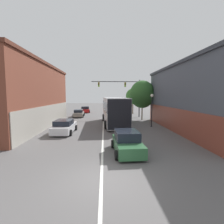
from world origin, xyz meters
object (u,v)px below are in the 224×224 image
at_px(street_tree_far, 133,96).
at_px(traffic_signal_gantry, 125,90).
at_px(parked_car_left_near, 79,113).
at_px(street_tree_near, 142,94).
at_px(parked_car_left_far, 85,110).
at_px(hatchback_foreground, 127,143).
at_px(bus, 114,109).
at_px(parked_car_left_mid, 64,127).
at_px(street_lamp, 152,105).

bearing_deg(street_tree_far, traffic_signal_gantry, -113.40).
distance_m(parked_car_left_near, street_tree_near, 12.02).
xyz_separation_m(parked_car_left_near, parked_car_left_far, (0.32, 7.66, 0.02)).
bearing_deg(parked_car_left_near, street_tree_far, -70.08).
relative_size(hatchback_foreground, street_tree_far, 0.75).
xyz_separation_m(bus, parked_car_left_far, (-5.64, 16.32, -1.34)).
distance_m(parked_car_left_mid, street_tree_near, 14.03).
bearing_deg(parked_car_left_far, street_lamp, -156.31).
relative_size(traffic_signal_gantry, street_tree_far, 1.62).
relative_size(traffic_signal_gantry, street_lamp, 2.13).
bearing_deg(bus, hatchback_foreground, 178.34).
distance_m(bus, parked_car_left_far, 17.32).
distance_m(bus, street_lamp, 4.94).
bearing_deg(bus, traffic_signal_gantry, -19.34).
bearing_deg(street_tree_far, hatchback_foreground, -100.14).
relative_size(street_lamp, street_tree_far, 0.76).
height_order(hatchback_foreground, street_lamp, street_lamp).
height_order(bus, parked_car_left_far, bus).
bearing_deg(street_tree_near, street_tree_far, 89.87).
height_order(parked_car_left_near, street_tree_near, street_tree_near).
relative_size(hatchback_foreground, parked_car_left_near, 0.84).
bearing_deg(street_lamp, bus, 156.33).
bearing_deg(street_lamp, street_tree_far, 89.49).
xyz_separation_m(hatchback_foreground, street_lamp, (4.29, 9.68, 1.98)).
bearing_deg(hatchback_foreground, street_tree_far, -12.99).
height_order(traffic_signal_gantry, street_lamp, traffic_signal_gantry).
distance_m(parked_car_left_near, parked_car_left_far, 7.67).
xyz_separation_m(parked_car_left_mid, street_tree_near, (10.04, 9.21, 3.36)).
bearing_deg(street_tree_near, hatchback_foreground, -105.69).
distance_m(street_lamp, street_tree_far, 15.09).
distance_m(street_tree_near, street_tree_far, 9.07).
distance_m(bus, street_tree_near, 6.44).
distance_m(parked_car_left_far, street_tree_near, 16.35).
xyz_separation_m(parked_car_left_far, street_lamp, (10.12, -18.28, 2.02)).
relative_size(street_tree_near, street_tree_far, 1.17).
height_order(parked_car_left_mid, street_tree_far, street_tree_far).
bearing_deg(hatchback_foreground, parked_car_left_near, 14.04).
xyz_separation_m(hatchback_foreground, parked_car_left_mid, (-5.64, 6.46, -0.03)).
height_order(parked_car_left_near, street_tree_far, street_tree_far).
bearing_deg(bus, street_tree_far, -22.06).
bearing_deg(traffic_signal_gantry, street_tree_far, 66.60).
distance_m(hatchback_foreground, parked_car_left_far, 28.56).
bearing_deg(parked_car_left_mid, hatchback_foreground, -137.50).
bearing_deg(bus, parked_car_left_near, 31.95).
height_order(parked_car_left_mid, street_lamp, street_lamp).
xyz_separation_m(parked_car_left_mid, traffic_signal_gantry, (7.82, 13.09, 4.12)).
relative_size(parked_car_left_near, traffic_signal_gantry, 0.55).
distance_m(bus, street_tree_far, 13.98).
height_order(bus, street_tree_near, street_tree_near).
distance_m(hatchback_foreground, street_tree_far, 25.30).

